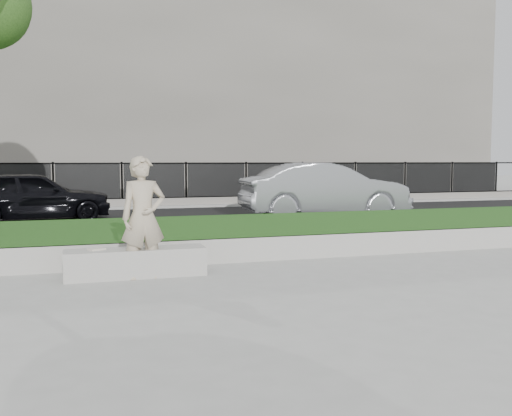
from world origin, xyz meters
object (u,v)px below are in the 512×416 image
object	(u,v)px
stone_bench	(136,263)
car_dark	(32,196)
book	(97,249)
car_silver	(324,190)
man	(143,218)

from	to	relation	value
stone_bench	car_dark	world-z (taller)	car_dark
book	car_silver	xyz separation A→B (m)	(6.52, 6.66, 0.40)
man	book	xyz separation A→B (m)	(-0.63, 0.18, -0.45)
man	car_dark	world-z (taller)	man
stone_bench	man	xyz separation A→B (m)	(0.10, -0.15, 0.66)
man	car_silver	xyz separation A→B (m)	(5.88, 6.84, -0.04)
man	car_dark	size ratio (longest dim) A/B	0.43
man	book	world-z (taller)	man
stone_bench	car_dark	distance (m)	8.21
man	car_silver	world-z (taller)	man
car_dark	car_silver	distance (m)	7.98
car_dark	stone_bench	bearing A→B (deg)	-175.22
stone_bench	book	xyz separation A→B (m)	(-0.54, 0.03, 0.21)
car_dark	car_silver	world-z (taller)	car_silver
book	car_dark	distance (m)	8.06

